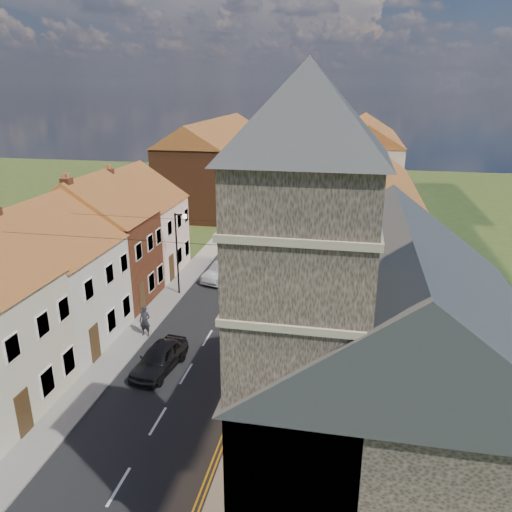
{
  "coord_description": "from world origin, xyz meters",
  "views": [
    {
      "loc": [
        8.08,
        -11.82,
        14.63
      ],
      "look_at": [
        1.91,
        19.59,
        3.5
      ],
      "focal_mm": 35.0,
      "sensor_mm": 36.0,
      "label": 1
    }
  ],
  "objects_px": {
    "pedestrian_left": "(145,321)",
    "car_distant": "(273,189)",
    "car_near": "(159,358)",
    "car_far_b": "(281,236)",
    "pedestrian_right_b": "(286,280)",
    "church": "(381,360)",
    "pedestrian_right": "(256,446)",
    "car_mid": "(223,271)",
    "lamppost": "(178,249)",
    "car_far": "(236,230)"
  },
  "relations": [
    {
      "from": "car_near",
      "to": "car_distant",
      "type": "bearing_deg",
      "value": 99.05
    },
    {
      "from": "car_mid",
      "to": "car_far",
      "type": "distance_m",
      "value": 11.54
    },
    {
      "from": "car_far",
      "to": "pedestrian_left",
      "type": "xyz_separation_m",
      "value": [
        -0.5,
        -21.49,
        0.36
      ]
    },
    {
      "from": "church",
      "to": "pedestrian_right_b",
      "type": "relative_size",
      "value": 8.47
    },
    {
      "from": "pedestrian_right",
      "to": "car_far_b",
      "type": "distance_m",
      "value": 30.17
    },
    {
      "from": "church",
      "to": "pedestrian_right_b",
      "type": "distance_m",
      "value": 19.82
    },
    {
      "from": "pedestrian_right",
      "to": "pedestrian_right_b",
      "type": "xyz_separation_m",
      "value": [
        -1.24,
        17.66,
        -0.0
      ]
    },
    {
      "from": "church",
      "to": "car_far",
      "type": "relative_size",
      "value": 3.09
    },
    {
      "from": "car_far_b",
      "to": "pedestrian_right_b",
      "type": "xyz_separation_m",
      "value": [
        2.22,
        -12.31,
        0.36
      ]
    },
    {
      "from": "church",
      "to": "car_near",
      "type": "bearing_deg",
      "value": 147.99
    },
    {
      "from": "car_far",
      "to": "pedestrian_right",
      "type": "distance_m",
      "value": 31.94
    },
    {
      "from": "car_mid",
      "to": "pedestrian_left",
      "type": "distance_m",
      "value": 10.32
    },
    {
      "from": "pedestrian_right",
      "to": "pedestrian_right_b",
      "type": "relative_size",
      "value": 1.0
    },
    {
      "from": "lamppost",
      "to": "car_distant",
      "type": "height_order",
      "value": "lamppost"
    },
    {
      "from": "car_distant",
      "to": "pedestrian_right_b",
      "type": "relative_size",
      "value": 2.41
    },
    {
      "from": "church",
      "to": "car_distant",
      "type": "height_order",
      "value": "church"
    },
    {
      "from": "pedestrian_left",
      "to": "car_near",
      "type": "bearing_deg",
      "value": -54.81
    },
    {
      "from": "church",
      "to": "pedestrian_right",
      "type": "height_order",
      "value": "church"
    },
    {
      "from": "car_mid",
      "to": "car_far",
      "type": "relative_size",
      "value": 0.87
    },
    {
      "from": "pedestrian_left",
      "to": "car_far_b",
      "type": "xyz_separation_m",
      "value": [
        5.2,
        20.58,
        -0.42
      ]
    },
    {
      "from": "pedestrian_left",
      "to": "pedestrian_right",
      "type": "xyz_separation_m",
      "value": [
        8.66,
        -9.39,
        -0.05
      ]
    },
    {
      "from": "church",
      "to": "car_distant",
      "type": "relative_size",
      "value": 3.51
    },
    {
      "from": "car_distant",
      "to": "pedestrian_right",
      "type": "height_order",
      "value": "pedestrian_right"
    },
    {
      "from": "car_near",
      "to": "pedestrian_right_b",
      "type": "relative_size",
      "value": 2.38
    },
    {
      "from": "car_far_b",
      "to": "church",
      "type": "bearing_deg",
      "value": 109.71
    },
    {
      "from": "car_far",
      "to": "pedestrian_right_b",
      "type": "height_order",
      "value": "pedestrian_right_b"
    },
    {
      "from": "car_far",
      "to": "car_distant",
      "type": "bearing_deg",
      "value": 75.01
    },
    {
      "from": "lamppost",
      "to": "car_near",
      "type": "xyz_separation_m",
      "value": [
        2.31,
        -9.89,
        -2.81
      ]
    },
    {
      "from": "church",
      "to": "car_mid",
      "type": "bearing_deg",
      "value": 118.3
    },
    {
      "from": "church",
      "to": "car_far",
      "type": "height_order",
      "value": "church"
    },
    {
      "from": "church",
      "to": "pedestrian_right",
      "type": "xyz_separation_m",
      "value": [
        -4.4,
        0.71,
        -4.85
      ]
    },
    {
      "from": "church",
      "to": "car_mid",
      "type": "height_order",
      "value": "church"
    },
    {
      "from": "car_near",
      "to": "church",
      "type": "bearing_deg",
      "value": -24.61
    },
    {
      "from": "car_near",
      "to": "car_mid",
      "type": "distance_m",
      "value": 13.38
    },
    {
      "from": "car_near",
      "to": "car_far_b",
      "type": "bearing_deg",
      "value": 90.24
    },
    {
      "from": "car_near",
      "to": "pedestrian_right",
      "type": "distance_m",
      "value": 8.88
    },
    {
      "from": "car_distant",
      "to": "pedestrian_left",
      "type": "height_order",
      "value": "pedestrian_left"
    },
    {
      "from": "pedestrian_left",
      "to": "car_distant",
      "type": "bearing_deg",
      "value": 90.42
    },
    {
      "from": "lamppost",
      "to": "pedestrian_left",
      "type": "distance_m",
      "value": 7.02
    },
    {
      "from": "lamppost",
      "to": "car_far_b",
      "type": "distance_m",
      "value": 15.25
    },
    {
      "from": "car_distant",
      "to": "pedestrian_left",
      "type": "xyz_separation_m",
      "value": [
        -0.87,
        -42.92,
        0.47
      ]
    },
    {
      "from": "car_near",
      "to": "pedestrian_left",
      "type": "xyz_separation_m",
      "value": [
        -2.2,
        3.31,
        0.35
      ]
    },
    {
      "from": "car_far_b",
      "to": "lamppost",
      "type": "bearing_deg",
      "value": 74.56
    },
    {
      "from": "church",
      "to": "car_far_b",
      "type": "height_order",
      "value": "church"
    },
    {
      "from": "car_far",
      "to": "lamppost",
      "type": "bearing_deg",
      "value": -106.35
    },
    {
      "from": "car_far",
      "to": "car_distant",
      "type": "height_order",
      "value": "car_far"
    },
    {
      "from": "car_distant",
      "to": "car_far_b",
      "type": "height_order",
      "value": "car_far_b"
    },
    {
      "from": "church",
      "to": "pedestrian_right",
      "type": "relative_size",
      "value": 8.42
    },
    {
      "from": "car_mid",
      "to": "pedestrian_right_b",
      "type": "xyz_separation_m",
      "value": [
        5.22,
        -1.8,
        0.31
      ]
    },
    {
      "from": "car_far",
      "to": "pedestrian_right_b",
      "type": "relative_size",
      "value": 2.74
    }
  ]
}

